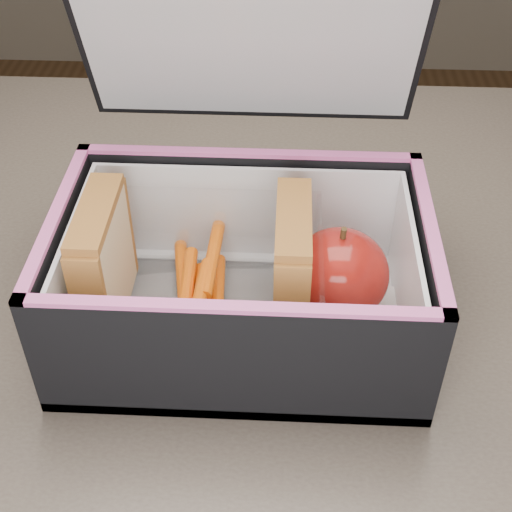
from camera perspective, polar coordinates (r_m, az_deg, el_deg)
The scene contains 8 objects.
kitchen_table at distance 0.65m, azimuth 1.31°, elevation -10.17°, with size 1.20×0.80×0.75m.
lunch_bag at distance 0.53m, azimuth -1.11°, elevation -0.80°, with size 0.27×0.25×0.27m.
plastic_tub at distance 0.54m, azimuth -4.64°, elevation -1.87°, with size 0.18×0.13×0.08m, color white, non-canonical shape.
sandwich_left at distance 0.54m, azimuth -12.09°, elevation -0.45°, with size 0.02×0.09×0.10m.
sandwich_right at distance 0.52m, azimuth 2.87°, elevation -0.94°, with size 0.02×0.09×0.10m.
carrot_sticks at distance 0.55m, azimuth -4.54°, elevation -2.83°, with size 0.05×0.14×0.03m.
paper_napkin at distance 0.56m, azimuth 6.77°, elevation -4.47°, with size 0.08×0.08×0.01m, color white.
red_apple at distance 0.53m, azimuth 6.67°, elevation -1.45°, with size 0.08×0.08×0.08m.
Camera 1 is at (0.01, -0.41, 1.16)m, focal length 50.00 mm.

